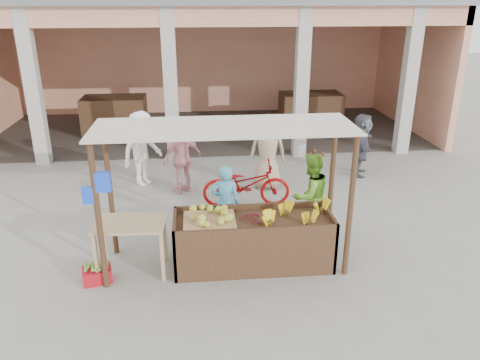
{
  "coord_description": "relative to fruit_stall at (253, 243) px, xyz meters",
  "views": [
    {
      "loc": [
        -0.38,
        -6.8,
        4.21
      ],
      "look_at": [
        0.4,
        1.2,
        1.05
      ],
      "focal_mm": 35.0,
      "sensor_mm": 36.0,
      "label": 1
    }
  ],
  "objects": [
    {
      "name": "market_building",
      "position": [
        -0.45,
        8.93,
        2.3
      ],
      "size": [
        14.4,
        6.4,
        4.2
      ],
      "color": "#EEA37C",
      "rests_on": "ground"
    },
    {
      "name": "shopper_a",
      "position": [
        -2.15,
        3.85,
        0.56
      ],
      "size": [
        1.27,
        1.34,
        1.92
      ],
      "primitive_type": "imported",
      "rotation": [
        0.0,
        0.0,
        0.86
      ],
      "color": "white",
      "rests_on": "ground"
    },
    {
      "name": "plantain_bundle",
      "position": [
        -2.51,
        -0.29,
        -0.13
      ],
      "size": [
        0.36,
        0.25,
        0.07
      ],
      "primitive_type": null,
      "color": "#5E8E33",
      "rests_on": "red_crate"
    },
    {
      "name": "melon_tray",
      "position": [
        -0.71,
        0.0,
        0.5
      ],
      "size": [
        0.84,
        0.73,
        0.22
      ],
      "color": "tan",
      "rests_on": "fruit_stall"
    },
    {
      "name": "vendor_blue",
      "position": [
        -0.39,
        0.92,
        0.37
      ],
      "size": [
        0.63,
        0.49,
        1.54
      ],
      "primitive_type": "imported",
      "rotation": [
        0.0,
        0.0,
        3.01
      ],
      "color": "#4DA6CE",
      "rests_on": "ground"
    },
    {
      "name": "ground",
      "position": [
        -0.5,
        0.0,
        -0.4
      ],
      "size": [
        60.0,
        60.0,
        0.0
      ],
      "primitive_type": "plane",
      "color": "gray",
      "rests_on": "ground"
    },
    {
      "name": "vendor_green",
      "position": [
        1.17,
        0.91,
        0.45
      ],
      "size": [
        0.94,
        0.77,
        1.7
      ],
      "primitive_type": "imported",
      "rotation": [
        0.0,
        0.0,
        3.57
      ],
      "color": "#70B42D",
      "rests_on": "ground"
    },
    {
      "name": "shopper_c",
      "position": [
        0.74,
        3.34,
        0.57
      ],
      "size": [
        0.95,
        0.63,
        1.94
      ],
      "primitive_type": "imported",
      "rotation": [
        0.0,
        0.0,
        3.12
      ],
      "color": "tan",
      "rests_on": "ground"
    },
    {
      "name": "produce_sacks",
      "position": [
        2.47,
        5.52,
        -0.09
      ],
      "size": [
        0.81,
        0.76,
        0.62
      ],
      "color": "maroon",
      "rests_on": "ground"
    },
    {
      "name": "side_table",
      "position": [
        -1.97,
        -0.05,
        0.35
      ],
      "size": [
        1.14,
        0.79,
        0.9
      ],
      "rotation": [
        0.0,
        0.0,
        -0.05
      ],
      "color": "tan",
      "rests_on": "ground"
    },
    {
      "name": "red_crate",
      "position": [
        -2.51,
        -0.29,
        -0.28
      ],
      "size": [
        0.5,
        0.41,
        0.23
      ],
      "primitive_type": "cube",
      "rotation": [
        0.0,
        0.0,
        0.24
      ],
      "color": "#AD121D",
      "rests_on": "ground"
    },
    {
      "name": "shopper_b",
      "position": [
        -1.21,
        3.26,
        0.48
      ],
      "size": [
        1.17,
        1.02,
        1.76
      ],
      "primitive_type": "imported",
      "rotation": [
        0.0,
        0.0,
        3.71
      ],
      "color": "pink",
      "rests_on": "ground"
    },
    {
      "name": "papaya_pile",
      "position": [
        -1.97,
        -0.05,
        0.59
      ],
      "size": [
        0.66,
        0.37,
        0.19
      ],
      "primitive_type": null,
      "color": "#4D7E29",
      "rests_on": "side_table"
    },
    {
      "name": "stall_awning",
      "position": [
        -0.51,
        0.06,
        1.58
      ],
      "size": [
        4.09,
        1.35,
        2.39
      ],
      "color": "#4F361F",
      "rests_on": "ground"
    },
    {
      "name": "berry_heap",
      "position": [
        0.0,
        0.0,
        0.48
      ],
      "size": [
        0.49,
        0.4,
        0.16
      ],
      "primitive_type": "ellipsoid",
      "color": "maroon",
      "rests_on": "fruit_stall"
    },
    {
      "name": "shopper_d",
      "position": [
        3.2,
        3.98,
        0.43
      ],
      "size": [
        1.15,
        1.65,
        1.66
      ],
      "primitive_type": "imported",
      "rotation": [
        0.0,
        0.0,
        1.2
      ],
      "color": "#464852",
      "rests_on": "ground"
    },
    {
      "name": "motorcycle",
      "position": [
        0.15,
        2.36,
        0.11
      ],
      "size": [
        0.74,
        1.97,
        1.02
      ],
      "primitive_type": "imported",
      "rotation": [
        0.0,
        0.0,
        1.54
      ],
      "color": "#920909",
      "rests_on": "ground"
    },
    {
      "name": "fruit_stall",
      "position": [
        0.0,
        0.0,
        0.0
      ],
      "size": [
        2.6,
        0.95,
        0.8
      ],
      "primitive_type": "cube",
      "color": "#4F361F",
      "rests_on": "ground"
    },
    {
      "name": "banana_heap",
      "position": [
        0.68,
        -0.02,
        0.5
      ],
      "size": [
        1.07,
        0.58,
        0.19
      ],
      "primitive_type": null,
      "color": "yellow",
      "rests_on": "fruit_stall"
    }
  ]
}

